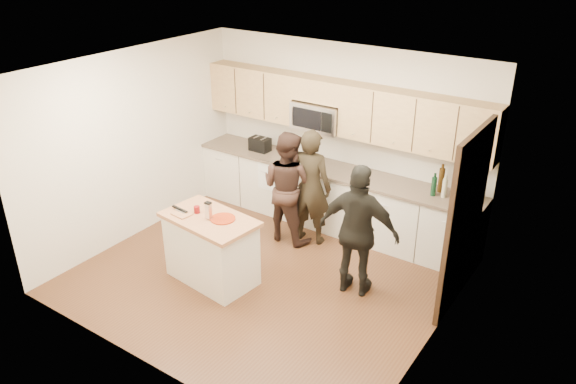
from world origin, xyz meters
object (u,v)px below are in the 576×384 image
Objects in this scene: woman_left at (310,187)px; woman_right at (359,231)px; woman_center at (287,187)px; island at (211,248)px; toaster at (260,144)px.

woman_right reaches higher than woman_left.
woman_right is (1.46, -0.62, 0.03)m from woman_center.
woman_right is (1.65, 0.80, 0.40)m from island.
woman_right is (1.15, -0.75, 0.00)m from woman_left.
toaster is at bearing -30.59° from woman_left.
woman_left is at bearing -155.60° from woman_center.
toaster is 1.40m from woman_left.
woman_left reaches higher than island.
island is at bearing 83.64° from woman_center.
toaster is 0.20× the size of woman_center.
woman_left is 1.00× the size of woman_right.
toaster is at bearing -33.09° from woman_center.
island is 0.75× the size of woman_right.
island is 3.99× the size of toaster.
woman_left is (1.28, -0.54, -0.20)m from toaster.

